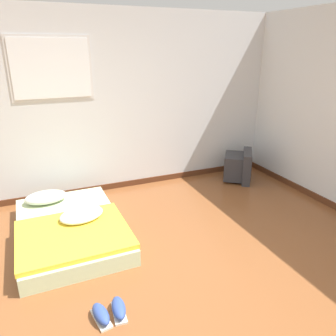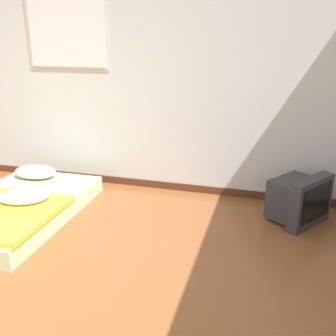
# 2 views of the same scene
# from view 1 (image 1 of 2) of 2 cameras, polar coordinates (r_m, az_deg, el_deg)

# --- Properties ---
(ground_plane) EXTENTS (20.00, 20.00, 0.00)m
(ground_plane) POSITION_cam_1_polar(r_m,az_deg,el_deg) (2.94, -2.94, -24.72)
(ground_plane) COLOR brown
(wall_back) EXTENTS (8.37, 0.08, 2.60)m
(wall_back) POSITION_cam_1_polar(r_m,az_deg,el_deg) (4.81, -14.76, 10.23)
(wall_back) COLOR silver
(wall_back) RESTS_ON ground_plane
(mattress_bed) EXTENTS (1.17, 1.77, 0.32)m
(mattress_bed) POSITION_cam_1_polar(r_m,az_deg,el_deg) (4.02, -16.76, -9.78)
(mattress_bed) COLOR beige
(mattress_bed) RESTS_ON ground_plane
(crt_tv) EXTENTS (0.65, 0.68, 0.50)m
(crt_tv) POSITION_cam_1_polar(r_m,az_deg,el_deg) (5.52, 12.25, 0.33)
(crt_tv) COLOR #333338
(crt_tv) RESTS_ON ground_plane
(sneaker_pair) EXTENTS (0.29, 0.28, 0.10)m
(sneaker_pair) POSITION_cam_1_polar(r_m,az_deg,el_deg) (2.95, -10.08, -23.42)
(sneaker_pair) COLOR silver
(sneaker_pair) RESTS_ON ground_plane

